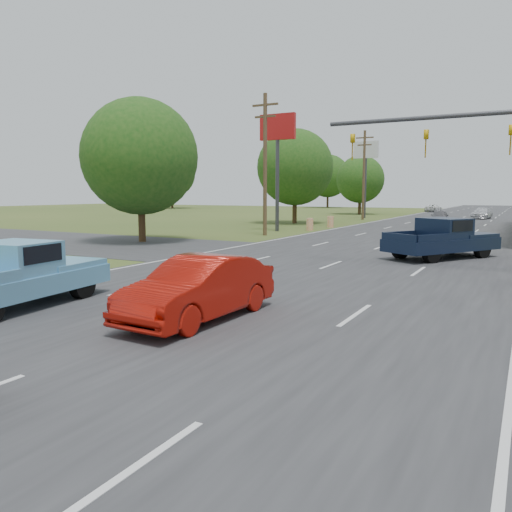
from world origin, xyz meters
The scene contains 20 objects.
main_road centered at (0.00, 40.00, 0.01)m, with size 15.00×180.00×0.02m, color #2D2D30.
cross_road centered at (0.00, 18.00, 0.01)m, with size 120.00×10.00×0.02m, color #2D2D30.
utility_pole_5 centered at (-9.50, 28.00, 5.32)m, with size 2.00×0.28×10.00m.
utility_pole_6 centered at (-9.50, 52.00, 5.32)m, with size 2.00×0.28×10.00m.
tree_0 centered at (-14.00, 20.00, 5.26)m, with size 7.14×7.14×8.84m.
tree_1 centered at (-13.50, 42.00, 5.57)m, with size 7.56×7.56×9.36m.
tree_2 centered at (-14.20, 66.00, 4.95)m, with size 6.72×6.72×8.32m.
tree_4 centered at (-55.00, 75.00, 6.82)m, with size 9.24×9.24×11.44m.
tree_6 centered at (-30.00, 95.00, 6.51)m, with size 8.82×8.82×10.92m.
barrel_2 centered at (-8.50, 34.00, 0.50)m, with size 0.56×0.56×1.00m, color orange.
barrel_3 centered at (-8.20, 38.00, 0.50)m, with size 0.56×0.56×1.00m, color orange.
pole_sign_left_near centered at (-10.50, 32.00, 7.17)m, with size 3.00×0.35×9.20m.
pole_sign_left_far centered at (-10.50, 56.00, 7.17)m, with size 3.00×0.35×9.20m.
signal_mast centered at (5.82, 17.00, 4.80)m, with size 9.12×0.40×7.00m.
red_convertible centered at (0.40, 5.81, 0.76)m, with size 1.61×4.61×1.52m, color #991007.
blue_pickup centered at (-4.71, 4.62, 0.90)m, with size 2.69×5.55×1.77m.
navy_pickup centered at (3.81, 20.78, 0.95)m, with size 4.85×6.01×1.89m.
distant_car_grey centered at (-0.50, 47.79, 0.69)m, with size 1.64×4.08×1.39m, color slate.
distant_car_silver centered at (2.26, 60.61, 0.65)m, with size 1.83×4.49×1.30m, color silver.
distant_car_white centered at (-6.50, 80.56, 0.60)m, with size 1.98×4.30×1.20m, color white.
Camera 1 is at (7.30, -3.91, 3.07)m, focal length 35.00 mm.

